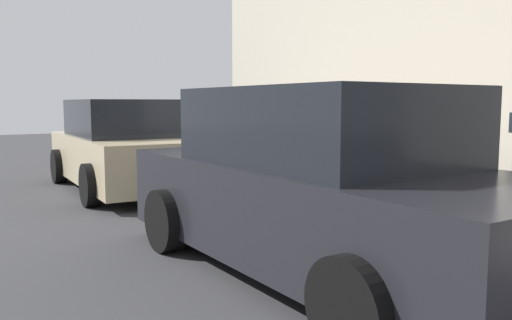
{
  "coord_description": "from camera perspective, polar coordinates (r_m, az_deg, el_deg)",
  "views": [
    {
      "loc": [
        -7.43,
        4.4,
        1.51
      ],
      "look_at": [
        -0.96,
        0.36,
        0.68
      ],
      "focal_mm": 37.02,
      "sensor_mm": 36.0,
      "label": 1
    }
  ],
  "objects": [
    {
      "name": "suitcase_silver_3",
      "position": [
        7.93,
        9.18,
        -1.39
      ],
      "size": [
        0.36,
        0.22,
        0.97
      ],
      "color": "#9EA0A8",
      "rests_on": "sidewalk_curb"
    },
    {
      "name": "suitcase_teal_0",
      "position": [
        6.92,
        17.33,
        -2.33
      ],
      "size": [
        0.48,
        0.25,
        1.07
      ],
      "color": "#0F606B",
      "rests_on": "sidewalk_curb"
    },
    {
      "name": "parked_car_beige_1",
      "position": [
        9.51,
        -13.86,
        1.34
      ],
      "size": [
        4.34,
        2.17,
        1.57
      ],
      "color": "tan",
      "rests_on": "ground_plane"
    },
    {
      "name": "sidewalk_curb",
      "position": [
        10.24,
        10.81,
        -2.01
      ],
      "size": [
        18.0,
        5.0,
        0.14
      ],
      "primitive_type": "cube",
      "color": "#9E9B93",
      "rests_on": "ground_plane"
    },
    {
      "name": "suitcase_red_6",
      "position": [
        9.07,
        2.95,
        -0.44
      ],
      "size": [
        0.51,
        0.25,
        0.71
      ],
      "color": "red",
      "rests_on": "sidewalk_curb"
    },
    {
      "name": "ground_plane",
      "position": [
        8.76,
        -1.33,
        -3.74
      ],
      "size": [
        40.0,
        40.0,
        0.0
      ],
      "primitive_type": "plane",
      "color": "#333335"
    },
    {
      "name": "suitcase_navy_4",
      "position": [
        8.22,
        6.6,
        -1.0
      ],
      "size": [
        0.41,
        0.27,
        0.92
      ],
      "color": "navy",
      "rests_on": "sidewalk_curb"
    },
    {
      "name": "bollard_post",
      "position": [
        11.02,
        -4.81,
        1.1
      ],
      "size": [
        0.16,
        0.16,
        0.79
      ],
      "primitive_type": "cylinder",
      "color": "brown",
      "rests_on": "sidewalk_curb"
    },
    {
      "name": "suitcase_olive_8",
      "position": [
        10.0,
        -0.57,
        0.02
      ],
      "size": [
        0.47,
        0.25,
        0.8
      ],
      "color": "#59601E",
      "rests_on": "sidewalk_curb"
    },
    {
      "name": "suitcase_black_2",
      "position": [
        7.57,
        11.1,
        -1.57
      ],
      "size": [
        0.38,
        0.22,
        1.03
      ],
      "color": "black",
      "rests_on": "sidewalk_curb"
    },
    {
      "name": "fire_hydrant",
      "position": [
        10.66,
        -2.89,
        1.09
      ],
      "size": [
        0.39,
        0.21,
        0.81
      ],
      "color": "#D89E0C",
      "rests_on": "sidewalk_curb"
    },
    {
      "name": "suitcase_teal_7",
      "position": [
        9.49,
        0.72,
        0.26
      ],
      "size": [
        0.47,
        0.25,
        1.06
      ],
      "color": "#0F606B",
      "rests_on": "sidewalk_curb"
    },
    {
      "name": "suitcase_maroon_5",
      "position": [
        8.65,
        5.07,
        -0.63
      ],
      "size": [
        0.41,
        0.27,
        0.93
      ],
      "color": "maroon",
      "rests_on": "sidewalk_curb"
    },
    {
      "name": "suitcase_olive_1",
      "position": [
        7.23,
        13.76,
        -2.08
      ],
      "size": [
        0.44,
        0.26,
        0.77
      ],
      "color": "#59601E",
      "rests_on": "sidewalk_curb"
    },
    {
      "name": "parked_car_charcoal_0",
      "position": [
        4.71,
        7.14,
        -2.94
      ],
      "size": [
        4.44,
        2.09,
        1.65
      ],
      "color": "black",
      "rests_on": "ground_plane"
    }
  ]
}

